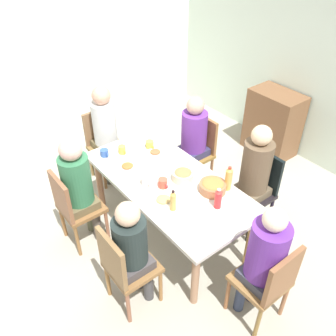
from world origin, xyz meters
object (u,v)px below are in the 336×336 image
chair_5 (104,141)px  cup_4 (163,183)px  person_1 (255,172)px  bottle_2 (218,199)px  chair_1 (257,187)px  side_cabinet (273,123)px  chair_4 (198,148)px  person_0 (132,246)px  person_4 (193,136)px  dining_table (168,186)px  cup_2 (145,181)px  chair_3 (269,282)px  bowl_0 (183,175)px  chair_0 (124,266)px  person_5 (105,127)px  plate_1 (127,167)px  cup_1 (122,150)px  cup_0 (150,144)px  bottle_1 (173,201)px  person_3 (265,256)px  chair_2 (74,206)px  plate_0 (155,153)px  person_2 (78,183)px  bottle_0 (228,179)px  cup_3 (104,153)px  bowl_1 (213,186)px  plate_2 (163,200)px

chair_5 → cup_4: bearing=-4.3°
person_1 → bottle_2: (0.12, -0.63, 0.06)m
chair_1 → side_cabinet: same height
person_1 → chair_4: (-0.93, 0.09, -0.25)m
person_0 → person_4: (-0.93, 1.48, 0.03)m
dining_table → person_4: person_4 is taller
cup_2 → chair_3: bearing=8.8°
bottle_2 → bowl_0: bearing=179.5°
chair_0 → chair_3: same height
person_5 → plate_1: person_5 is taller
chair_3 → chair_4: (-1.78, 0.83, 0.00)m
bottle_2 → cup_1: bearing=-170.1°
cup_0 → bottle_1: bottle_1 is taller
chair_4 → chair_5: 1.19m
person_3 → chair_2: bearing=-153.8°
plate_0 → cup_2: (0.37, -0.39, 0.03)m
person_2 → chair_4: 1.59m
chair_1 → bottle_0: bottle_0 is taller
person_4 → cup_0: person_4 is taller
plate_1 → person_3: bearing=7.2°
dining_table → person_0: (0.47, -0.74, 0.05)m
cup_3 → side_cabinet: bearing=80.9°
chair_0 → chair_4: size_ratio=1.00×
chair_3 → person_4: person_4 is taller
person_4 → person_5: person_5 is taller
chair_0 → cup_3: 1.36m
plate_1 → cup_2: bearing=-1.7°
chair_2 → cup_4: (0.52, 0.73, 0.26)m
plate_1 → bottle_1: 0.78m
dining_table → side_cabinet: size_ratio=2.07×
bowl_1 → side_cabinet: side_cabinet is taller
chair_3 → person_4: size_ratio=0.74×
person_3 → plate_2: (-1.00, -0.23, -0.00)m
plate_0 → chair_5: bearing=-168.7°
chair_3 → plate_2: bearing=-168.3°
chair_4 → bottle_1: size_ratio=4.14×
person_0 → plate_1: size_ratio=5.35×
cup_2 → bottle_2: bearing=26.5°
bowl_0 → plate_0: bearing=174.1°
person_5 → plate_0: 0.79m
cup_4 → bottle_2: bottle_2 is taller
person_5 → bowl_0: 1.31m
bowl_0 → cup_1: bearing=-163.7°
bowl_1 → cup_2: size_ratio=2.19×
chair_1 → cup_2: size_ratio=7.73×
bowl_0 → bottle_0: 0.45m
chair_0 → cup_3: (-1.22, 0.55, 0.25)m
side_cabinet → person_0: bearing=-73.9°
chair_1 → chair_2: 1.90m
person_5 → cup_4: size_ratio=10.26×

